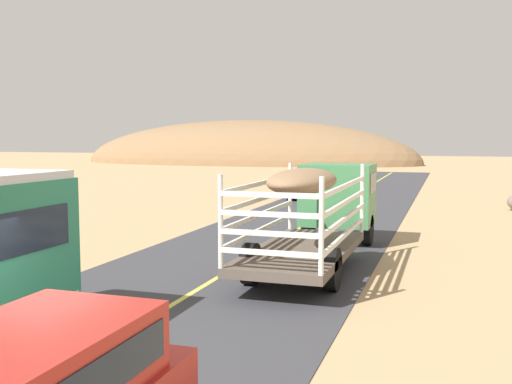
% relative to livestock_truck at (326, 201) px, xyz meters
% --- Properties ---
extents(livestock_truck, '(2.53, 9.70, 3.02)m').
position_rel_livestock_truck_xyz_m(livestock_truck, '(0.00, 0.00, 0.00)').
color(livestock_truck, '#3F7F4C').
rests_on(livestock_truck, road_surface).
extents(car_far, '(1.80, 4.40, 1.46)m').
position_rel_livestock_truck_xyz_m(car_far, '(-4.83, 17.60, -1.10)').
color(car_far, black).
rests_on(car_far, road_surface).
extents(distant_hill, '(51.90, 20.79, 12.83)m').
position_rel_livestock_truck_xyz_m(distant_hill, '(-25.35, 64.40, -1.79)').
color(distant_hill, olive).
rests_on(distant_hill, ground).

